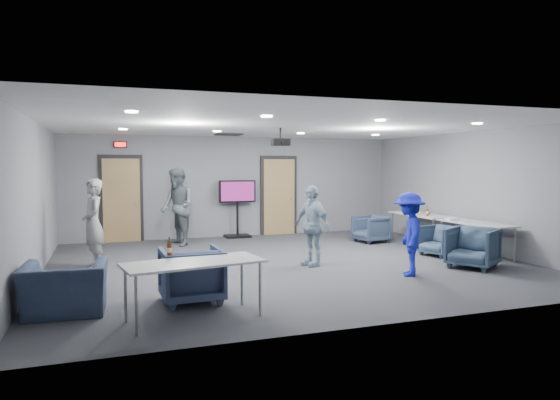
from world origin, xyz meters
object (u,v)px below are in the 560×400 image
object	(u,v)px
chair_right_c	(472,248)
person_b	(177,207)
person_a	(93,224)
person_c	(312,225)
person_d	(409,234)
table_right_a	(422,216)
chair_right_a	(371,229)
tv_stand	(237,205)
chair_front_b	(65,289)
projector	(280,142)
chair_front_a	(191,275)
bottle_right	(427,212)
bottle_front	(169,249)
table_right_b	(476,225)
table_front_left	(194,265)
chair_right_b	(439,241)

from	to	relation	value
chair_right_c	person_b	bearing A→B (deg)	-164.20
person_a	person_c	world-z (taller)	person_a
person_b	person_d	world-z (taller)	person_b
table_right_a	chair_right_a	bearing A→B (deg)	61.38
person_d	tv_stand	size ratio (longest dim) A/B	0.96
person_a	table_right_a	size ratio (longest dim) A/B	0.89
chair_front_b	projector	distance (m)	5.16
tv_stand	projector	distance (m)	3.67
person_a	table_right_a	xyz separation A→B (m)	(7.61, 0.45, -0.15)
person_d	chair_right_a	xyz separation A→B (m)	(1.27, 3.57, -0.40)
chair_front_a	chair_right_a	bearing A→B (deg)	-143.39
bottle_right	projector	xyz separation A→B (m)	(-3.85, -0.39, 1.58)
bottle_front	chair_front_a	bearing A→B (deg)	45.35
chair_front_b	chair_front_a	bearing A→B (deg)	-175.54
table_right_b	person_b	bearing A→B (deg)	58.00
table_front_left	chair_front_b	bearing A→B (deg)	144.37
person_c	chair_front_a	size ratio (longest dim) A/B	1.81
person_c	person_b	bearing A→B (deg)	-166.33
chair_right_c	chair_front_a	distance (m)	5.43
chair_right_b	bottle_front	bearing A→B (deg)	-84.49
table_right_b	tv_stand	size ratio (longest dim) A/B	1.12
person_a	person_d	world-z (taller)	person_a
table_right_b	bottle_front	bearing A→B (deg)	105.80
chair_right_b	table_front_left	bearing A→B (deg)	-79.93
table_right_a	bottle_front	world-z (taller)	bottle_front
chair_right_b	tv_stand	bearing A→B (deg)	-155.24
chair_right_a	chair_front_b	size ratio (longest dim) A/B	0.71
person_c	chair_right_a	xyz separation A→B (m)	(2.54, 2.19, -0.44)
bottle_right	table_front_left	bearing A→B (deg)	-148.47
person_b	projector	bearing A→B (deg)	17.11
chair_right_c	chair_front_b	xyz separation A→B (m)	(-7.04, -0.64, -0.05)
chair_front_a	person_d	bearing A→B (deg)	-174.70
person_c	bottle_right	size ratio (longest dim) A/B	6.39
person_c	chair_front_b	world-z (taller)	person_c
person_c	chair_front_b	bearing A→B (deg)	-85.57
person_c	person_a	bearing A→B (deg)	-125.13
person_a	chair_front_b	world-z (taller)	person_a
person_b	chair_front_a	bearing A→B (deg)	-23.81
chair_front_b	table_right_a	xyz separation A→B (m)	(7.90, 3.45, 0.35)
person_a	chair_front_b	distance (m)	3.05
chair_right_b	person_a	bearing A→B (deg)	-113.89
bottle_right	tv_stand	distance (m)	4.89
chair_right_b	chair_right_c	world-z (taller)	chair_right_c
person_a	chair_right_b	world-z (taller)	person_a
person_b	person_d	bearing A→B (deg)	17.71
person_c	table_front_left	distance (m)	3.77
person_b	bottle_right	world-z (taller)	person_b
person_a	table_front_left	distance (m)	3.96
table_right_a	table_front_left	distance (m)	7.61
chair_front_a	chair_front_b	size ratio (longest dim) A/B	0.83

